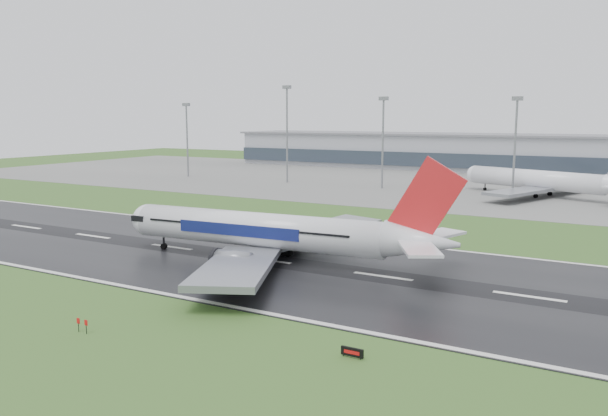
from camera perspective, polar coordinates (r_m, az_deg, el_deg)
The scene contains 11 objects.
ground at distance 94.92m, azimuth -3.66°, elevation -5.14°, with size 520.00×520.00×0.00m, color #30551F.
runway at distance 94.91m, azimuth -3.66°, elevation -5.11°, with size 400.00×45.00×0.10m, color black.
apron at distance 209.76m, azimuth 15.11°, elevation 2.25°, with size 400.00×130.00×0.08m, color slate.
terminal at distance 267.60m, azimuth 18.31°, elevation 5.07°, with size 240.00×36.00×15.00m, color #93959D.
main_airliner at distance 91.98m, azimuth -2.56°, elevation -0.22°, with size 56.49×53.80×16.68m, color white, non-canonical shape.
parked_airliner at distance 182.97m, azimuth 22.23°, elevation 3.46°, with size 53.31×49.63×15.62m, color white, non-canonical shape.
runway_sign at distance 58.00m, azimuth 4.71°, elevation -13.86°, with size 2.30×0.26×1.04m, color black, non-canonical shape.
floodmast_0 at distance 232.74m, azimuth -11.30°, elevation 6.35°, with size 0.64×0.64×27.16m, color gray.
floodmast_1 at distance 206.44m, azimuth -1.66°, elevation 6.99°, with size 0.64×0.64×32.64m, color gray.
floodmast_2 at distance 190.80m, azimuth 7.67°, elevation 6.10°, with size 0.64×0.64×28.23m, color gray.
floodmast_3 at distance 180.04m, azimuth 19.83°, elevation 5.40°, with size 0.64×0.64×27.60m, color gray.
Camera 1 is at (49.88, -77.46, 22.83)m, focal length 34.61 mm.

